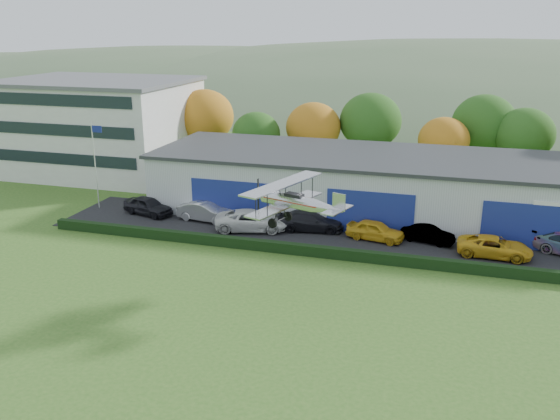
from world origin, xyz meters
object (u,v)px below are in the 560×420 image
(car_2, at_px, (252,220))
(hangar, at_px, (380,184))
(biplane, at_px, (295,200))
(car_4, at_px, (375,230))
(car_0, at_px, (148,206))
(car_6, at_px, (495,247))
(office_block, at_px, (98,126))
(car_5, at_px, (428,234))
(car_1, at_px, (206,211))
(flagpole, at_px, (96,158))
(car_3, at_px, (310,221))

(car_2, bearing_deg, hangar, -65.57)
(car_2, xyz_separation_m, biplane, (6.29, -9.80, 5.07))
(hangar, relative_size, car_4, 8.96)
(car_0, distance_m, car_6, 29.17)
(office_block, xyz_separation_m, car_6, (42.49, -15.22, -4.43))
(car_5, height_order, car_6, car_6)
(hangar, xyz_separation_m, car_2, (-9.41, -7.79, -1.77))
(office_block, xyz_separation_m, car_5, (37.66, -13.62, -4.50))
(hangar, relative_size, car_1, 8.04)
(car_1, bearing_deg, car_4, -84.07)
(car_1, bearing_deg, car_0, 96.78)
(biplane, bearing_deg, flagpole, 170.60)
(car_2, relative_size, car_6, 1.13)
(flagpole, distance_m, car_6, 34.68)
(car_3, bearing_deg, flagpole, 79.77)
(car_5, bearing_deg, car_0, 104.84)
(car_0, xyz_separation_m, car_3, (14.84, 0.05, -0.01))
(office_block, xyz_separation_m, car_3, (28.20, -13.49, -4.36))
(car_1, bearing_deg, hangar, -56.47)
(car_3, bearing_deg, office_block, 55.60)
(car_6, bearing_deg, car_2, 91.30)
(car_5, relative_size, biplane, 0.56)
(flagpole, relative_size, car_5, 1.97)
(car_2, bearing_deg, biplane, -162.46)
(hangar, bearing_deg, car_0, -161.64)
(car_2, relative_size, car_4, 1.33)
(car_3, bearing_deg, hangar, -45.39)
(car_0, height_order, car_3, car_0)
(hangar, xyz_separation_m, car_1, (-13.99, -6.65, -1.77))
(office_block, relative_size, car_0, 4.34)
(car_1, bearing_deg, flagpole, 94.60)
(office_block, distance_m, car_6, 45.35)
(car_4, distance_m, car_5, 4.05)
(car_3, bearing_deg, car_6, -105.72)
(car_6, xyz_separation_m, biplane, (-12.61, -9.38, 5.17))
(car_4, bearing_deg, car_3, 93.41)
(car_5, height_order, biplane, biplane)
(car_1, relative_size, car_3, 0.92)
(biplane, bearing_deg, office_block, 159.20)
(biplane, bearing_deg, car_4, 88.68)
(office_block, height_order, car_3, office_block)
(car_2, distance_m, car_4, 10.08)
(office_block, distance_m, car_4, 36.80)
(hangar, relative_size, flagpole, 5.08)
(car_5, bearing_deg, car_2, 109.86)
(office_block, distance_m, car_3, 31.57)
(office_block, relative_size, car_4, 4.55)
(car_3, distance_m, car_5, 9.46)
(car_0, height_order, car_6, car_0)
(car_5, xyz_separation_m, biplane, (-7.78, -10.98, 5.24))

